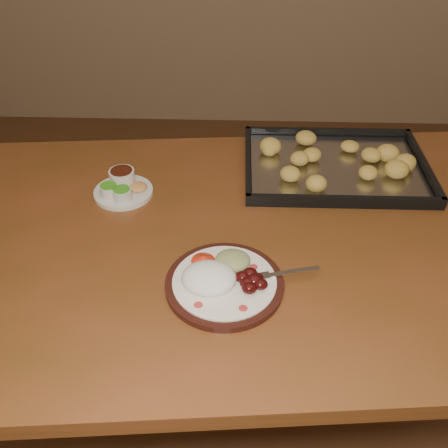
{
  "coord_description": "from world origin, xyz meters",
  "views": [
    {
      "loc": [
        -0.18,
        -0.91,
        1.48
      ],
      "look_at": [
        -0.21,
        -0.02,
        0.77
      ],
      "focal_mm": 40.0,
      "sensor_mm": 36.0,
      "label": 1
    }
  ],
  "objects": [
    {
      "name": "ground",
      "position": [
        0.0,
        0.0,
        0.0
      ],
      "size": [
        4.0,
        4.0,
        0.0
      ],
      "primitive_type": "plane",
      "color": "brown",
      "rests_on": "ground"
    },
    {
      "name": "dinner_plate",
      "position": [
        -0.21,
        -0.2,
        0.77
      ],
      "size": [
        0.31,
        0.24,
        0.06
      ],
      "rotation": [
        0.0,
        0.0,
        0.09
      ],
      "color": "black",
      "rests_on": "dining_table"
    },
    {
      "name": "condiment_saucer",
      "position": [
        -0.48,
        0.12,
        0.77
      ],
      "size": [
        0.15,
        0.15,
        0.05
      ],
      "rotation": [
        0.0,
        0.0,
        -0.08
      ],
      "color": "silver",
      "rests_on": "dining_table"
    },
    {
      "name": "baking_tray",
      "position": [
        0.07,
        0.25,
        0.77
      ],
      "size": [
        0.48,
        0.36,
        0.05
      ],
      "rotation": [
        0.0,
        0.0,
        0.0
      ],
      "color": "black",
      "rests_on": "dining_table"
    },
    {
      "name": "dining_table",
      "position": [
        -0.22,
        -0.04,
        0.65
      ],
      "size": [
        1.57,
        1.03,
        0.75
      ],
      "rotation": [
        0.0,
        0.0,
        0.09
      ],
      "color": "brown",
      "rests_on": "ground"
    }
  ]
}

